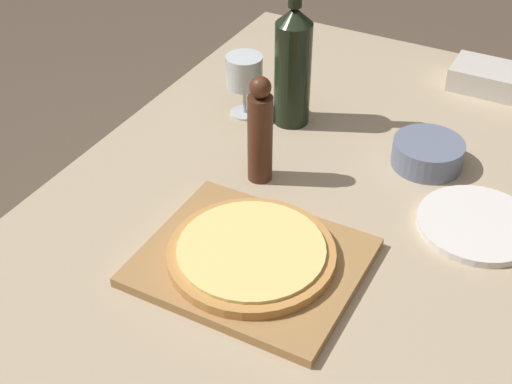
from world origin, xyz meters
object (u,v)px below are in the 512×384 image
object	(u,v)px
pizza	(251,253)
pepper_mill	(260,132)
wine_glass	(244,73)
wine_bottle	(293,64)
small_bowl	(428,153)

from	to	relation	value
pizza	pepper_mill	bearing A→B (deg)	114.56
pizza	pepper_mill	xyz separation A→B (m)	(-0.10, 0.23, 0.08)
pizza	wine_glass	xyz separation A→B (m)	(-0.25, 0.43, 0.07)
wine_bottle	pepper_mill	distance (m)	0.22
pizza	small_bowl	xyz separation A→B (m)	(0.17, 0.42, -0.00)
small_bowl	wine_bottle	bearing A→B (deg)	175.78
wine_bottle	wine_glass	bearing A→B (deg)	-167.78
pizza	pepper_mill	distance (m)	0.26
wine_bottle	pepper_mill	world-z (taller)	wine_bottle
pizza	small_bowl	distance (m)	0.46
small_bowl	pizza	bearing A→B (deg)	-111.71
pizza	wine_bottle	bearing A→B (deg)	107.69
wine_glass	pepper_mill	bearing A→B (deg)	-54.20
wine_glass	small_bowl	distance (m)	0.42
wine_bottle	small_bowl	distance (m)	0.33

